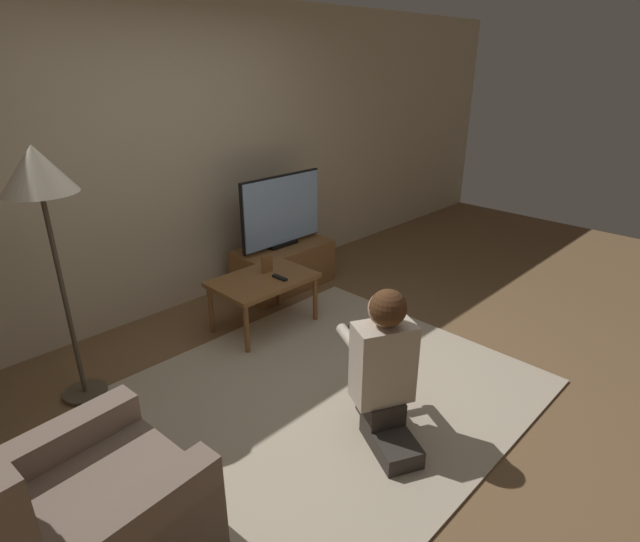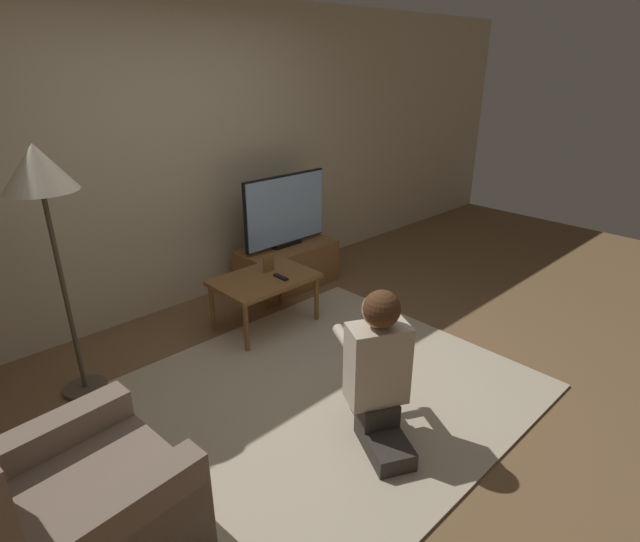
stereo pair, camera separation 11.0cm
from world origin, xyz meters
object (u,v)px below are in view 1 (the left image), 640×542
floor_lamp (40,185)px  armchair (78,526)px  tv (282,211)px  coffee_table (263,283)px  person_kneeling (384,365)px

floor_lamp → armchair: (-0.51, -1.32, -1.13)m
floor_lamp → armchair: size_ratio=1.69×
tv → armchair: size_ratio=0.96×
coffee_table → person_kneeling: bearing=-103.8°
tv → floor_lamp: bearing=-170.4°
person_kneeling → armchair: bearing=14.9°
tv → floor_lamp: (-2.12, -0.36, 0.66)m
armchair → person_kneeling: armchair is taller
tv → coffee_table: 0.91m
tv → person_kneeling: (-1.03, -2.03, -0.28)m
tv → coffee_table: bearing=-142.9°
floor_lamp → armchair: 1.81m
floor_lamp → coffee_table: bearing=-5.5°
tv → armchair: 3.16m
coffee_table → floor_lamp: bearing=174.5°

